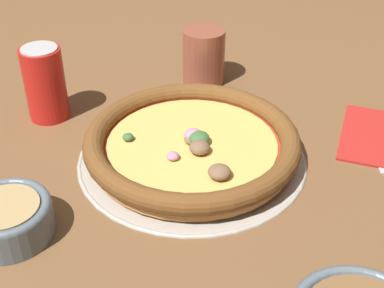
% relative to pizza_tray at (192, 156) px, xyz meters
% --- Properties ---
extents(ground_plane, '(3.00, 3.00, 0.00)m').
position_rel_pizza_tray_xyz_m(ground_plane, '(0.00, 0.00, -0.00)').
color(ground_plane, brown).
extents(pizza_tray, '(0.34, 0.34, 0.01)m').
position_rel_pizza_tray_xyz_m(pizza_tray, '(0.00, 0.00, 0.00)').
color(pizza_tray, '#B7B2A8').
rests_on(pizza_tray, ground_plane).
extents(pizza, '(0.32, 0.32, 0.04)m').
position_rel_pizza_tray_xyz_m(pizza, '(0.00, 0.00, 0.02)').
color(pizza, '#BC7F42').
rests_on(pizza, pizza_tray).
extents(bowl_near, '(0.11, 0.11, 0.05)m').
position_rel_pizza_tray_xyz_m(bowl_near, '(0.21, -0.18, 0.02)').
color(bowl_near, slate).
rests_on(bowl_near, ground_plane).
extents(drinking_cup, '(0.08, 0.08, 0.10)m').
position_rel_pizza_tray_xyz_m(drinking_cup, '(-0.24, -0.04, 0.05)').
color(drinking_cup, brown).
rests_on(drinking_cup, ground_plane).
extents(napkin, '(0.18, 0.14, 0.01)m').
position_rel_pizza_tray_xyz_m(napkin, '(-0.13, 0.28, 0.00)').
color(napkin, '#B2231E').
rests_on(napkin, ground_plane).
extents(fork, '(0.17, 0.05, 0.00)m').
position_rel_pizza_tray_xyz_m(fork, '(-0.13, 0.26, -0.00)').
color(fork, '#B7B7BC').
rests_on(fork, ground_plane).
extents(beverage_can, '(0.07, 0.07, 0.12)m').
position_rel_pizza_tray_xyz_m(beverage_can, '(-0.06, -0.26, 0.06)').
color(beverage_can, red).
rests_on(beverage_can, ground_plane).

